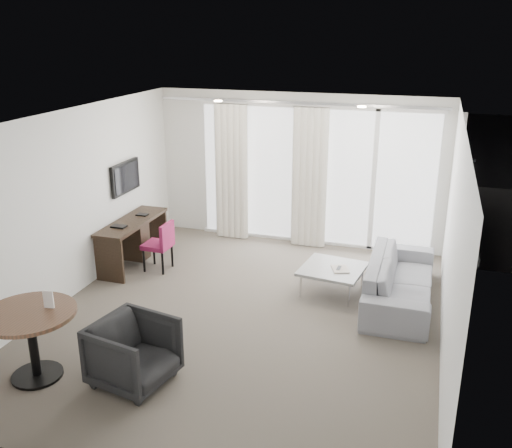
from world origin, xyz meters
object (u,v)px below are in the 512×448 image
(desk_chair, at_px, (157,246))
(desk, at_px, (133,242))
(sofa, at_px, (400,280))
(coffee_table, at_px, (332,280))
(rattan_chair_a, at_px, (371,204))
(round_table, at_px, (33,345))
(tub_armchair, at_px, (134,353))
(rattan_chair_b, at_px, (421,200))

(desk_chair, bearing_deg, desk, 170.93)
(desk, height_order, sofa, desk)
(coffee_table, relative_size, rattan_chair_a, 1.01)
(desk, distance_m, desk_chair, 0.48)
(round_table, distance_m, coffee_table, 4.08)
(tub_armchair, bearing_deg, rattan_chair_a, -5.75)
(tub_armchair, bearing_deg, desk, 40.14)
(sofa, bearing_deg, desk_chair, 90.11)
(coffee_table, bearing_deg, sofa, -0.21)
(coffee_table, bearing_deg, desk_chair, -179.78)
(desk, xyz_separation_m, rattan_chair_a, (3.41, 3.05, 0.05))
(desk_chair, relative_size, rattan_chair_a, 0.94)
(coffee_table, bearing_deg, desk, 178.65)
(desk, distance_m, sofa, 4.17)
(desk_chair, height_order, sofa, desk_chair)
(coffee_table, relative_size, sofa, 0.39)
(desk, bearing_deg, tub_armchair, -60.95)
(desk, bearing_deg, coffee_table, -1.35)
(round_table, distance_m, rattan_chair_b, 7.62)
(sofa, bearing_deg, coffee_table, 89.79)
(desk, xyz_separation_m, desk_chair, (0.47, -0.09, 0.03))
(desk_chair, xyz_separation_m, coffee_table, (2.75, 0.01, -0.20))
(coffee_table, relative_size, rattan_chair_b, 0.93)
(rattan_chair_a, bearing_deg, sofa, -78.87)
(coffee_table, bearing_deg, rattan_chair_b, 73.19)
(desk, bearing_deg, rattan_chair_a, 41.82)
(desk, distance_m, rattan_chair_b, 5.55)
(desk_chair, bearing_deg, rattan_chair_b, 44.39)
(desk_chair, height_order, rattan_chair_b, rattan_chair_b)
(coffee_table, distance_m, rattan_chair_b, 3.74)
(coffee_table, height_order, rattan_chair_a, rattan_chair_a)
(sofa, distance_m, rattan_chair_b, 3.58)
(coffee_table, height_order, sofa, sofa)
(round_table, relative_size, sofa, 0.45)
(coffee_table, distance_m, sofa, 0.95)
(tub_armchair, xyz_separation_m, coffee_table, (1.62, 2.82, -0.17))
(desk, xyz_separation_m, tub_armchair, (1.61, -2.90, -0.00))
(desk_chair, relative_size, coffee_table, 0.93)
(desk, distance_m, round_table, 3.17)
(round_table, height_order, tub_armchair, round_table)
(desk_chair, relative_size, round_table, 0.80)
(round_table, bearing_deg, rattan_chair_b, 60.29)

